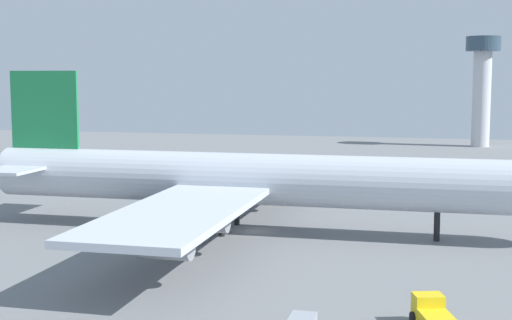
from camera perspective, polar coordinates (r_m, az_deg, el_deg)
The scene contains 4 objects.
ground_plane at distance 87.92m, azimuth -0.00°, elevation -5.70°, with size 289.58×289.58×0.00m, color slate.
cargo_airplane at distance 86.91m, azimuth -0.32°, elevation -1.58°, with size 72.39×67.15×19.54m.
cargo_loader at distance 55.99m, azimuth 13.86°, elevation -11.85°, with size 3.74×5.40×2.35m.
control_tower at distance 204.27m, azimuth 17.49°, elevation 6.10°, with size 9.16×9.16×29.69m.
Camera 1 is at (20.24, -83.50, 18.64)m, focal length 50.45 mm.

